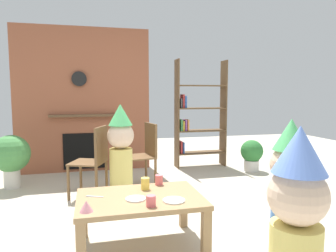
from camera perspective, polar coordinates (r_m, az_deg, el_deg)
The scene contains 18 objects.
ground_plane at distance 3.17m, azimuth -0.94°, elevation -18.40°, with size 12.00×12.00×0.00m, color #BCB29E.
brick_fireplace_feature at distance 5.41m, azimuth -15.26°, elevation 4.53°, with size 2.20×0.28×2.40m.
bookshelf at distance 5.54m, azimuth 5.39°, elevation 1.57°, with size 0.90×0.28×1.90m.
coffee_table at distance 2.70m, azimuth -5.16°, elevation -14.15°, with size 1.04×0.72×0.45m.
paper_cup_near_left at distance 2.98m, azimuth -1.67°, elevation -9.90°, with size 0.07×0.07×0.09m, color #E5666B.
paper_cup_near_right at distance 2.44m, azimuth -3.15°, elevation -13.62°, with size 0.08×0.08×0.09m, color #E5666B.
paper_cup_center at distance 2.85m, azimuth -4.22°, elevation -10.54°, with size 0.08×0.08×0.11m, color #F2CC4C.
paper_plate_front at distance 2.61m, azimuth -5.99°, elevation -13.19°, with size 0.17×0.17×0.01m, color white.
paper_plate_rear at distance 2.56m, azimuth 1.10°, elevation -13.54°, with size 0.18×0.18×0.01m, color white.
birthday_cake_slice at distance 2.41m, azimuth -14.81°, elevation -14.09°, with size 0.10×0.10×0.08m, color pink.
table_fork at distance 2.73m, azimuth -13.35°, elevation -12.52°, with size 0.15×0.02×0.01m, color silver.
child_with_cone_hat at distance 1.87m, azimuth 22.57°, elevation -16.61°, with size 0.32×0.32×1.14m.
child_in_pink at distance 2.66m, azimuth 21.42°, elevation -10.08°, with size 0.31×0.31×1.12m.
child_by_the_chairs at distance 3.87m, azimuth -8.68°, elevation -4.25°, with size 0.33×0.33×1.18m.
dining_chair_left at distance 4.03m, azimuth -13.39°, elevation -5.60°, with size 0.52×0.52×0.90m.
dining_chair_middle at distance 4.32m, azimuth -4.32°, elevation -4.67°, with size 0.47×0.47×0.90m.
potted_plant_tall at distance 5.44m, azimuth 15.17°, elevation -4.92°, with size 0.37×0.37×0.53m.
potted_plant_short at distance 4.81m, azimuth -26.95°, elevation -4.89°, with size 0.51×0.51×0.74m.
Camera 1 is at (-0.65, -2.81, 1.31)m, focal length 33.09 mm.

